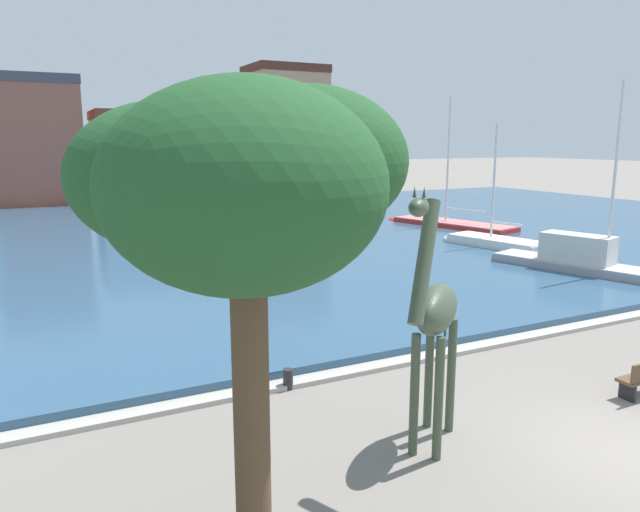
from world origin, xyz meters
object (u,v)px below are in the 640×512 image
giraffe_statue (435,316)px  sailboat_red (443,225)px  shade_tree (244,182)px  mooring_bollard (288,379)px  sailboat_grey (603,268)px  sailboat_white (488,243)px  sailboat_teal (271,206)px

giraffe_statue → sailboat_red: (17.91, 22.52, -2.27)m
shade_tree → mooring_bollard: bearing=61.7°
giraffe_statue → shade_tree: (-4.14, -1.40, 2.70)m
giraffe_statue → sailboat_red: bearing=51.5°
sailboat_red → sailboat_grey: (-3.20, -14.74, 0.25)m
giraffe_statue → shade_tree: bearing=-161.4°
sailboat_red → sailboat_white: sailboat_red is taller
sailboat_grey → sailboat_white: sailboat_grey is taller
sailboat_white → giraffe_statue: bearing=-135.0°
giraffe_statue → shade_tree: shade_tree is taller
giraffe_statue → mooring_bollard: size_ratio=10.27×
mooring_bollard → sailboat_white: bearing=34.8°
giraffe_statue → sailboat_white: bearing=45.0°
giraffe_statue → sailboat_teal: size_ratio=0.63×
sailboat_red → mooring_bollard: bearing=-135.7°
sailboat_teal → shade_tree: bearing=-112.1°
sailboat_red → sailboat_white: 7.76m
sailboat_red → sailboat_teal: sailboat_red is taller
shade_tree → sailboat_white: bearing=40.6°
mooring_bollard → sailboat_grey: bearing=14.4°
sailboat_grey → sailboat_teal: bearing=97.3°
sailboat_red → mooring_bollard: 27.01m
sailboat_teal → shade_tree: (-15.21, -37.49, 4.78)m
sailboat_white → sailboat_teal: size_ratio=0.82×
sailboat_grey → mooring_bollard: sailboat_grey is taller
sailboat_red → sailboat_teal: size_ratio=1.21×
giraffe_statue → sailboat_grey: (14.71, 7.79, -2.02)m
giraffe_statue → sailboat_red: size_ratio=0.52×
sailboat_grey → sailboat_white: size_ratio=1.45×
sailboat_red → mooring_bollard: size_ratio=19.66×
sailboat_teal → mooring_bollard: 34.76m
giraffe_statue → sailboat_teal: sailboat_teal is taller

